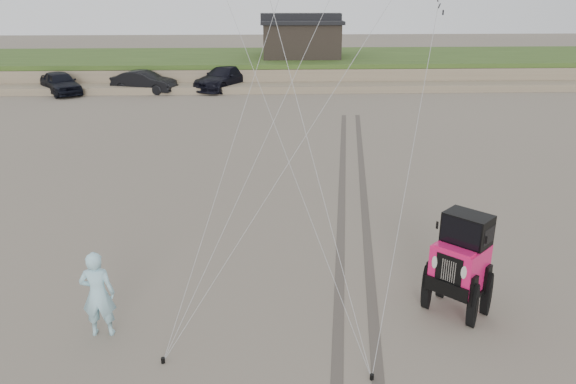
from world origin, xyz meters
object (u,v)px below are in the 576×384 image
(truck_b, at_px, (144,82))
(jeep, at_px, (458,275))
(truck_a, at_px, (60,83))
(cabin, at_px, (301,37))
(man, at_px, (98,294))
(truck_c, at_px, (225,78))

(truck_b, distance_m, jeep, 31.74)
(truck_a, bearing_deg, cabin, -14.53)
(truck_b, bearing_deg, cabin, -43.99)
(man, bearing_deg, cabin, -102.19)
(man, bearing_deg, jeep, -177.73)
(cabin, bearing_deg, man, -100.36)
(jeep, height_order, man, man)
(truck_b, xyz_separation_m, truck_c, (5.62, 1.10, 0.08))
(cabin, relative_size, truck_c, 1.11)
(truck_a, height_order, truck_b, truck_a)
(cabin, bearing_deg, truck_b, -151.58)
(truck_c, bearing_deg, cabin, 73.02)
(truck_a, xyz_separation_m, truck_c, (11.32, 1.48, 0.05))
(truck_a, distance_m, man, 31.06)
(truck_b, xyz_separation_m, man, (4.90, -29.58, 0.24))
(cabin, relative_size, truck_b, 1.40)
(cabin, distance_m, man, 36.43)
(jeep, bearing_deg, truck_a, 168.53)
(truck_b, relative_size, man, 2.31)
(jeep, xyz_separation_m, man, (-7.98, -0.57, 0.03))
(truck_c, distance_m, jeep, 30.97)
(truck_c, xyz_separation_m, jeep, (7.27, -30.10, 0.13))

